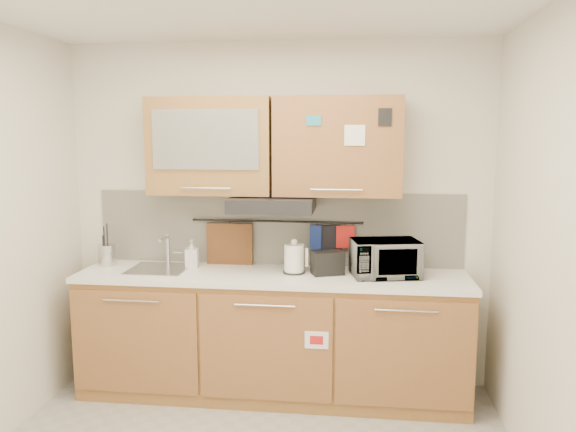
# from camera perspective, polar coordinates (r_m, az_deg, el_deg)

# --- Properties ---
(wall_back) EXTENTS (3.20, 0.00, 3.20)m
(wall_back) POSITION_cam_1_polar(r_m,az_deg,el_deg) (4.30, -1.08, 0.08)
(wall_back) COLOR silver
(wall_back) RESTS_ON ground
(wall_right) EXTENTS (0.00, 3.00, 3.00)m
(wall_right) POSITION_cam_1_polar(r_m,az_deg,el_deg) (2.97, 26.69, -4.66)
(wall_right) COLOR silver
(wall_right) RESTS_ON ground
(base_cabinet) EXTENTS (2.80, 0.64, 0.88)m
(base_cabinet) POSITION_cam_1_polar(r_m,az_deg,el_deg) (4.24, -1.63, -12.59)
(base_cabinet) COLOR #A56F3A
(base_cabinet) RESTS_ON floor
(countertop) EXTENTS (2.82, 0.62, 0.04)m
(countertop) POSITION_cam_1_polar(r_m,az_deg,el_deg) (4.08, -1.67, -6.11)
(countertop) COLOR white
(countertop) RESTS_ON base_cabinet
(backsplash) EXTENTS (2.80, 0.02, 0.56)m
(backsplash) POSITION_cam_1_polar(r_m,az_deg,el_deg) (4.31, -1.10, -1.26)
(backsplash) COLOR silver
(backsplash) RESTS_ON countertop
(upper_cabinets) EXTENTS (1.82, 0.37, 0.70)m
(upper_cabinets) POSITION_cam_1_polar(r_m,az_deg,el_deg) (4.09, -1.51, 7.10)
(upper_cabinets) COLOR #A56F3A
(upper_cabinets) RESTS_ON wall_back
(range_hood) EXTENTS (0.60, 0.46, 0.10)m
(range_hood) POSITION_cam_1_polar(r_m,az_deg,el_deg) (4.04, -1.57, 1.25)
(range_hood) COLOR black
(range_hood) RESTS_ON upper_cabinets
(sink) EXTENTS (0.42, 0.40, 0.26)m
(sink) POSITION_cam_1_polar(r_m,az_deg,el_deg) (4.30, -12.94, -5.25)
(sink) COLOR silver
(sink) RESTS_ON countertop
(utensil_rail) EXTENTS (1.30, 0.02, 0.02)m
(utensil_rail) POSITION_cam_1_polar(r_m,az_deg,el_deg) (4.26, -1.17, -0.55)
(utensil_rail) COLOR black
(utensil_rail) RESTS_ON backsplash
(utensil_crock) EXTENTS (0.17, 0.17, 0.32)m
(utensil_crock) POSITION_cam_1_polar(r_m,az_deg,el_deg) (4.52, -17.92, -3.76)
(utensil_crock) COLOR #B9B9BE
(utensil_crock) RESTS_ON countertop
(kettle) EXTENTS (0.19, 0.17, 0.25)m
(kettle) POSITION_cam_1_polar(r_m,az_deg,el_deg) (4.07, 0.64, -4.43)
(kettle) COLOR white
(kettle) RESTS_ON countertop
(toaster) EXTENTS (0.25, 0.20, 0.17)m
(toaster) POSITION_cam_1_polar(r_m,az_deg,el_deg) (4.04, 4.04, -4.74)
(toaster) COLOR black
(toaster) RESTS_ON countertop
(microwave) EXTENTS (0.52, 0.40, 0.26)m
(microwave) POSITION_cam_1_polar(r_m,az_deg,el_deg) (4.03, 9.83, -4.25)
(microwave) COLOR #999999
(microwave) RESTS_ON countertop
(soap_bottle) EXTENTS (0.10, 0.11, 0.21)m
(soap_bottle) POSITION_cam_1_polar(r_m,az_deg,el_deg) (4.31, -9.73, -3.78)
(soap_bottle) COLOR #999999
(soap_bottle) RESTS_ON countertop
(cutting_board) EXTENTS (0.36, 0.03, 0.44)m
(cutting_board) POSITION_cam_1_polar(r_m,az_deg,el_deg) (4.36, -5.94, -3.60)
(cutting_board) COLOR brown
(cutting_board) RESTS_ON utensil_rail
(oven_mitt) EXTENTS (0.11, 0.04, 0.18)m
(oven_mitt) POSITION_cam_1_polar(r_m,az_deg,el_deg) (4.23, 2.97, -2.13)
(oven_mitt) COLOR navy
(oven_mitt) RESTS_ON utensil_rail
(dark_pouch) EXTENTS (0.16, 0.10, 0.24)m
(dark_pouch) POSITION_cam_1_polar(r_m,az_deg,el_deg) (4.23, 4.42, -2.54)
(dark_pouch) COLOR black
(dark_pouch) RESTS_ON utensil_rail
(pot_holder) EXTENTS (0.14, 0.03, 0.17)m
(pot_holder) POSITION_cam_1_polar(r_m,az_deg,el_deg) (4.22, 5.84, -2.11)
(pot_holder) COLOR red
(pot_holder) RESTS_ON utensil_rail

